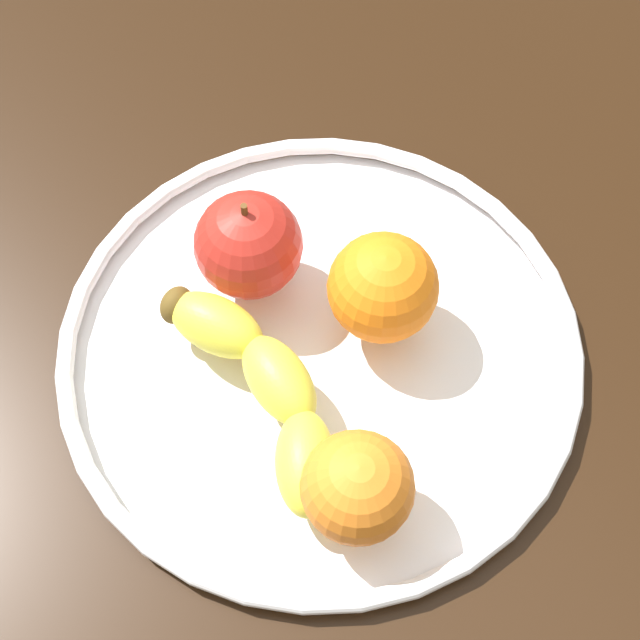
# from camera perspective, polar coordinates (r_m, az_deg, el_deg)

# --- Properties ---
(ground_plane) EXTENTS (1.26, 1.26, 0.04)m
(ground_plane) POSITION_cam_1_polar(r_m,az_deg,el_deg) (0.66, -0.00, -2.83)
(ground_plane) COLOR black
(fruit_bowl) EXTENTS (0.35, 0.35, 0.02)m
(fruit_bowl) POSITION_cam_1_polar(r_m,az_deg,el_deg) (0.64, -0.00, -1.68)
(fruit_bowl) COLOR white
(fruit_bowl) RESTS_ON ground_plane
(banana) EXTENTS (0.19, 0.08, 0.04)m
(banana) POSITION_cam_1_polar(r_m,az_deg,el_deg) (0.60, -3.55, -3.86)
(banana) COLOR yellow
(banana) RESTS_ON fruit_bowl
(apple) EXTENTS (0.07, 0.07, 0.08)m
(apple) POSITION_cam_1_polar(r_m,az_deg,el_deg) (0.62, -4.64, 4.32)
(apple) COLOR #B4251D
(apple) RESTS_ON fruit_bowl
(orange_center) EXTENTS (0.07, 0.07, 0.07)m
(orange_center) POSITION_cam_1_polar(r_m,az_deg,el_deg) (0.61, 3.82, 1.96)
(orange_center) COLOR orange
(orange_center) RESTS_ON fruit_bowl
(orange_front_right) EXTENTS (0.07, 0.07, 0.07)m
(orange_front_right) POSITION_cam_1_polar(r_m,az_deg,el_deg) (0.55, 2.28, -10.05)
(orange_front_right) COLOR orange
(orange_front_right) RESTS_ON fruit_bowl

